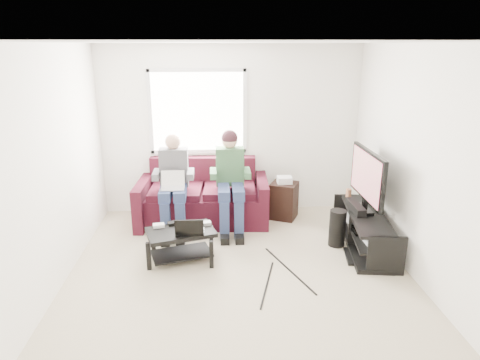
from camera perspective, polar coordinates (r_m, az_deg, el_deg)
name	(u,v)px	position (r m, az deg, el deg)	size (l,w,h in m)	color
floor	(240,280)	(5.03, 0.01, -13.24)	(4.50, 4.50, 0.00)	beige
ceiling	(240,42)	(4.32, 0.01, 17.90)	(4.50, 4.50, 0.00)	white
wall_back	(231,131)	(6.69, -1.25, 6.60)	(4.50, 4.50, 0.00)	white
wall_front	(266,287)	(2.44, 3.55, -14.08)	(4.50, 4.50, 0.00)	white
wall_left	(46,175)	(4.81, -24.51, 0.57)	(4.50, 4.50, 0.00)	white
wall_right	(424,168)	(5.04, 23.35, 1.44)	(4.50, 4.50, 0.00)	white
window	(198,112)	(6.61, -5.65, 9.04)	(1.48, 0.04, 1.28)	white
sofa	(203,199)	(6.53, -4.92, -2.55)	(1.99, 1.01, 0.91)	#40101C
person_left	(174,180)	(6.08, -8.85, 0.04)	(0.40, 0.71, 1.38)	navy
person_right	(230,174)	(6.06, -1.31, 0.79)	(0.40, 0.71, 1.43)	navy
laptop_silver	(173,184)	(5.91, -8.99, -0.60)	(0.32, 0.22, 0.24)	silver
coffee_table	(181,238)	(5.37, -7.88, -7.72)	(0.91, 0.70, 0.40)	black
laptop_black	(190,224)	(5.20, -6.72, -5.81)	(0.34, 0.24, 0.24)	black
controller_a	(159,226)	(5.46, -10.80, -5.98)	(0.14, 0.09, 0.04)	silver
controller_b	(174,223)	(5.49, -8.85, -5.71)	(0.14, 0.09, 0.04)	black
controller_c	(205,223)	(5.44, -4.66, -5.78)	(0.14, 0.09, 0.04)	gray
tv_stand	(365,232)	(5.91, 16.33, -6.69)	(0.64, 1.52, 0.49)	black
tv	(367,177)	(5.74, 16.60, 0.36)	(0.12, 1.10, 0.81)	black
soundbar	(356,207)	(5.83, 15.16, -3.50)	(0.12, 0.50, 0.10)	black
drink_cup	(349,193)	(6.32, 14.28, -1.68)	(0.08, 0.08, 0.12)	#A86B48
console_white	(377,241)	(5.54, 17.77, -7.70)	(0.30, 0.22, 0.06)	silver
console_grey	(358,218)	(6.13, 15.47, -4.87)	(0.34, 0.26, 0.08)	gray
console_black	(367,228)	(5.83, 16.56, -6.22)	(0.38, 0.30, 0.07)	black
subwoofer	(337,228)	(5.86, 12.84, -6.26)	(0.22, 0.22, 0.50)	black
keyboard_floor	(352,256)	(5.69, 14.68, -9.82)	(0.15, 0.46, 0.03)	black
end_table	(284,199)	(6.63, 5.86, -2.59)	(0.38, 0.38, 0.66)	black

